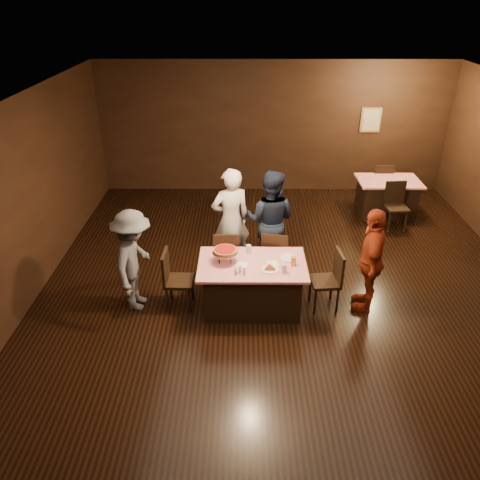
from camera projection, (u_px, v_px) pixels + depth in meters
name	position (u px, v px, depth m)	size (l,w,h in m)	color
room	(298.00, 182.00, 6.06)	(10.00, 10.04, 3.02)	black
main_table	(252.00, 285.00, 7.08)	(1.60, 1.00, 0.77)	red
back_table	(386.00, 197.00, 10.05)	(1.30, 0.90, 0.77)	red
chair_far_left	(227.00, 255.00, 7.70)	(0.42, 0.42, 0.95)	black
chair_far_right	(275.00, 255.00, 7.70)	(0.42, 0.42, 0.95)	black
chair_end_left	(179.00, 280.00, 7.05)	(0.42, 0.42, 0.95)	black
chair_end_right	(325.00, 280.00, 7.04)	(0.42, 0.42, 0.95)	black
chair_back_near	(396.00, 207.00, 9.39)	(0.42, 0.42, 0.95)	black
chair_back_far	(380.00, 183.00, 10.54)	(0.42, 0.42, 0.95)	black
diner_white_jacket	(231.00, 220.00, 7.87)	(0.66, 0.44, 1.82)	silver
diner_navy_hoodie	(270.00, 220.00, 7.89)	(0.87, 0.68, 1.78)	black
diner_grey_knit	(134.00, 261.00, 6.91)	(1.04, 0.60, 1.60)	#5B5C61
diner_red_shirt	(371.00, 260.00, 6.88)	(0.97, 0.40, 1.65)	maroon
pizza_stand	(225.00, 251.00, 6.86)	(0.38, 0.38, 0.22)	black
plate_with_slice	(270.00, 268.00, 6.73)	(0.25, 0.25, 0.06)	white
plate_empty	(289.00, 258.00, 7.03)	(0.25, 0.25, 0.01)	white
glass_front_right	(284.00, 268.00, 6.65)	(0.08, 0.08, 0.14)	silver
glass_amber	(293.00, 261.00, 6.82)	(0.08, 0.08, 0.14)	#BF7F26
glass_back	(249.00, 249.00, 7.13)	(0.08, 0.08, 0.14)	silver
condiments	(240.00, 271.00, 6.63)	(0.17, 0.10, 0.09)	silver
napkin_center	(273.00, 263.00, 6.90)	(0.16, 0.16, 0.01)	white
napkin_left	(242.00, 265.00, 6.86)	(0.16, 0.16, 0.01)	white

